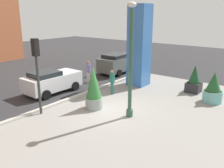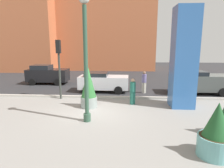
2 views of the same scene
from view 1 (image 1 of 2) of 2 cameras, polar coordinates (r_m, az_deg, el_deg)
ground_plane at (r=16.46m, az=-11.35°, el=-2.83°), size 60.00×60.00×0.00m
plaza_pavement at (r=12.83m, az=6.83°, el=-8.36°), size 18.00×10.00×0.02m
curb_strip at (r=15.81m, az=-9.26°, el=-3.23°), size 18.00×0.24×0.16m
lamp_post at (r=12.24m, az=4.41°, el=4.64°), size 0.44×0.44×5.88m
art_pillar_blue at (r=18.17m, az=6.48°, el=8.93°), size 1.36×1.36×5.98m
potted_plant_curbside at (r=13.78m, az=-4.37°, el=-1.20°), size 1.00×1.00×2.49m
potted_plant_mid_plaza at (r=17.66m, az=18.89°, el=0.85°), size 0.96×0.96×1.93m
potted_plant_near_right at (r=16.08m, az=22.83°, el=-1.15°), size 1.17×1.17×1.93m
traffic_light_far_side at (r=13.20m, az=-17.42°, el=4.59°), size 0.28×0.42×4.12m
car_curb_west at (r=17.18m, az=-14.04°, el=0.70°), size 4.05×2.07×1.58m
car_passing_lane at (r=22.39m, az=1.67°, el=5.12°), size 4.54×2.16×1.79m
pedestrian_by_curb at (r=19.05m, az=-5.65°, el=3.14°), size 0.51×0.51×1.75m
pedestrian_crossing at (r=16.30m, az=0.03°, el=0.79°), size 0.50×0.50×1.69m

